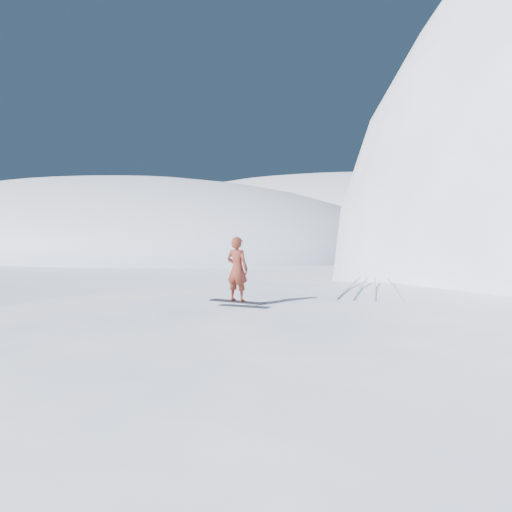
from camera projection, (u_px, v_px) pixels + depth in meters
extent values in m
plane|color=white|center=(351.00, 421.00, 10.93)|extent=(400.00, 400.00, 0.00)
ellipsoid|color=white|center=(421.00, 389.00, 13.12)|extent=(36.00, 28.00, 4.80)
ellipsoid|color=white|center=(91.00, 252.00, 96.45)|extent=(120.00, 70.00, 28.00)
ellipsoid|color=white|center=(326.00, 246.00, 126.77)|extent=(140.00, 90.00, 36.00)
ellipsoid|color=white|center=(148.00, 420.00, 11.01)|extent=(6.00, 5.40, 0.80)
ellipsoid|color=white|center=(346.00, 352.00, 17.16)|extent=(7.00, 6.30, 1.00)
cube|color=black|center=(237.00, 302.00, 12.35)|extent=(1.51, 0.34, 0.03)
imported|color=maroon|center=(237.00, 269.00, 12.30)|extent=(0.60, 0.40, 1.60)
ellipsoid|color=white|center=(9.00, 257.00, 78.42)|extent=(8.80, 7.04, 6.16)
cube|color=silver|center=(350.00, 286.00, 15.81)|extent=(1.10, 5.92, 0.04)
cube|color=silver|center=(361.00, 286.00, 15.64)|extent=(1.26, 5.89, 0.04)
cube|color=silver|center=(375.00, 287.00, 15.44)|extent=(1.50, 5.84, 0.04)
cube|color=silver|center=(395.00, 288.00, 15.16)|extent=(1.73, 5.78, 0.04)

